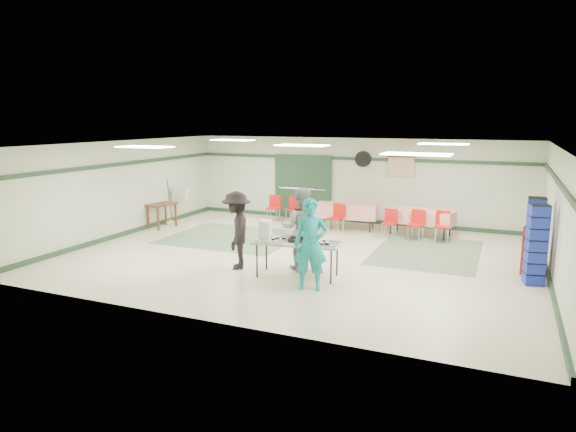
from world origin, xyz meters
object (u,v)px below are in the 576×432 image
at_px(broom, 170,201).
at_px(chair_b, 390,220).
at_px(office_printer, 181,193).
at_px(crate_stack_blue_a, 536,245).
at_px(crate_stack_blue_b, 534,235).
at_px(dining_table_b, 346,210).
at_px(dining_table_a, 420,216).
at_px(chair_c, 443,223).
at_px(volunteer_teal, 311,244).
at_px(chair_d, 337,215).
at_px(chair_loose_b, 274,205).
at_px(serving_table, 297,244).
at_px(volunteer_dark, 237,230).
at_px(printer_table, 162,207).
at_px(volunteer_grey, 301,228).
at_px(chair_loose_a, 293,206).
at_px(crate_stack_red, 533,251).
at_px(chair_a, 417,222).

bearing_deg(broom, chair_b, 22.14).
relative_size(chair_b, office_printer, 1.77).
height_order(crate_stack_blue_a, crate_stack_blue_b, crate_stack_blue_b).
bearing_deg(broom, dining_table_b, 30.04).
bearing_deg(dining_table_a, crate_stack_blue_b, -35.61).
bearing_deg(crate_stack_blue_a, chair_c, 125.33).
xyz_separation_m(volunteer_teal, office_printer, (-6.26, 4.67, 0.02)).
distance_m(chair_d, chair_loose_b, 2.58).
xyz_separation_m(serving_table, dining_table_a, (1.76, 5.01, -0.15)).
bearing_deg(office_printer, volunteer_dark, -56.12).
height_order(volunteer_dark, chair_loose_b, volunteer_dark).
relative_size(chair_c, chair_d, 1.00).
relative_size(dining_table_b, chair_d, 2.26).
xyz_separation_m(chair_c, printer_table, (-8.15, -1.46, 0.12)).
relative_size(serving_table, volunteer_grey, 1.05).
distance_m(chair_b, broom, 6.87).
xyz_separation_m(chair_loose_b, crate_stack_blue_b, (7.56, -2.97, 0.31)).
relative_size(serving_table, dining_table_b, 1.00).
bearing_deg(crate_stack_blue_a, chair_loose_a, 149.69).
bearing_deg(chair_d, chair_c, 13.89).
bearing_deg(volunteer_teal, dining_table_a, 60.27).
height_order(printer_table, office_printer, office_printer).
bearing_deg(volunteer_dark, chair_loose_a, 165.14).
height_order(chair_c, crate_stack_red, crate_stack_red).
relative_size(chair_a, crate_stack_blue_a, 0.51).
bearing_deg(crate_stack_blue_b, chair_b, 149.41).
relative_size(dining_table_a, chair_c, 2.28).
bearing_deg(broom, serving_table, -16.86).
relative_size(chair_a, office_printer, 1.84).
height_order(office_printer, broom, broom).
bearing_deg(dining_table_a, crate_stack_red, -37.70).
relative_size(dining_table_b, chair_loose_a, 2.37).
relative_size(chair_a, broom, 0.58).
xyz_separation_m(chair_loose_a, chair_loose_b, (-0.59, -0.20, 0.02)).
distance_m(serving_table, dining_table_b, 5.03).
bearing_deg(broom, chair_d, 24.42).
xyz_separation_m(chair_d, chair_loose_a, (-1.84, 1.05, -0.03)).
distance_m(crate_stack_blue_a, crate_stack_blue_b, 0.91).
relative_size(chair_a, chair_d, 0.98).
bearing_deg(dining_table_b, serving_table, -90.94).
distance_m(volunteer_teal, printer_table, 7.24).
xyz_separation_m(volunteer_grey, crate_stack_blue_b, (4.76, 1.73, -0.09)).
height_order(chair_loose_a, chair_loose_b, chair_loose_b).
bearing_deg(crate_stack_red, volunteer_grey, -162.23).
xyz_separation_m(chair_loose_a, crate_stack_blue_b, (6.97, -3.16, 0.33)).
bearing_deg(crate_stack_blue_b, printer_table, 176.36).
height_order(serving_table, volunteer_teal, volunteer_teal).
bearing_deg(chair_c, chair_loose_a, 164.64).
distance_m(chair_a, crate_stack_blue_b, 3.55).
bearing_deg(chair_a, dining_table_a, 100.84).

